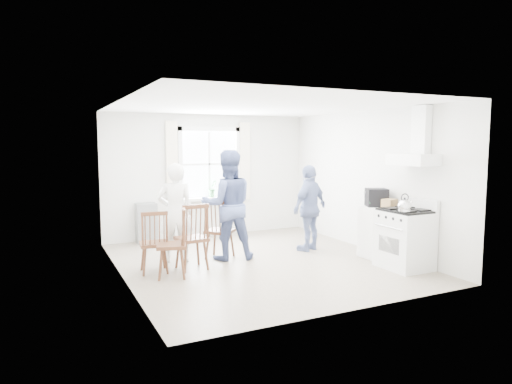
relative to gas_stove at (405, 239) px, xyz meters
name	(u,v)px	position (x,y,z in m)	size (l,w,h in m)	color
room_shell	(260,185)	(-1.91, 1.35, 0.82)	(4.62, 5.12, 2.64)	gray
window_assembly	(210,168)	(-1.91, 3.80, 0.98)	(1.88, 0.24, 1.70)	white
range_hood	(416,149)	(0.16, 0.00, 1.42)	(0.45, 0.76, 0.94)	white
shelf_unit	(146,223)	(-3.31, 3.68, -0.08)	(0.40, 0.30, 0.80)	slate
gas_stove	(405,239)	(0.00, 0.00, 0.00)	(0.68, 0.76, 1.12)	silver
kettle	(405,206)	(-0.23, -0.21, 0.56)	(0.21, 0.21, 0.29)	silver
low_cabinet	(379,232)	(0.07, 0.70, -0.03)	(0.50, 0.55, 0.90)	white
stereo_stack	(377,197)	(0.07, 0.78, 0.57)	(0.45, 0.43, 0.31)	black
cardboard_box	(389,204)	(0.09, 0.47, 0.50)	(0.25, 0.18, 0.16)	olive
windsor_chair_a	(194,230)	(-3.07, 1.32, 0.17)	(0.49, 0.48, 1.07)	#492717
windsor_chair_b	(154,235)	(-3.68, 1.41, 0.12)	(0.46, 0.45, 0.99)	#492717
windsor_chair_c	(179,234)	(-3.37, 1.13, 0.16)	(0.54, 0.55, 1.05)	#492717
person_left	(175,213)	(-3.19, 1.97, 0.35)	(0.61, 0.61, 1.67)	white
person_mid	(228,205)	(-2.32, 1.78, 0.46)	(0.91, 0.91, 1.88)	#495889
person_right	(310,208)	(-0.71, 1.71, 0.32)	(0.94, 0.94, 1.60)	navy
potted_plant	(213,188)	(-1.88, 3.71, 0.55)	(0.20, 0.20, 0.37)	#34763F
windsor_chair_d	(217,223)	(-2.50, 1.81, 0.15)	(0.61, 0.61, 1.04)	#492717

